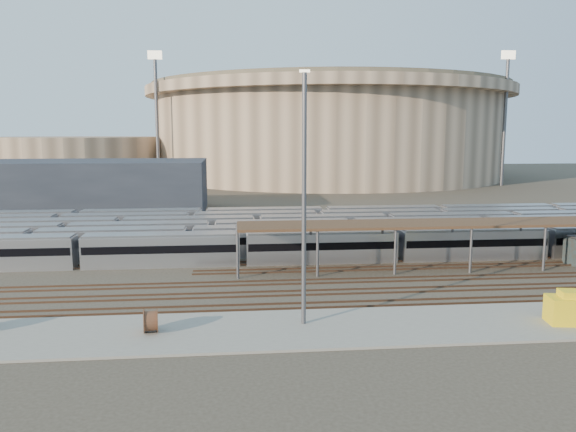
{
  "coord_description": "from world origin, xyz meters",
  "views": [
    {
      "loc": [
        -8.38,
        -57.19,
        15.47
      ],
      "look_at": [
        -1.58,
        12.0,
        5.07
      ],
      "focal_mm": 35.0,
      "sensor_mm": 36.0,
      "label": 1
    }
  ],
  "objects": [
    {
      "name": "floodlight_3",
      "position": [
        -10.0,
        160.0,
        20.65
      ],
      "size": [
        4.0,
        1.0,
        38.4
      ],
      "color": "#515055",
      "rests_on": "ground"
    },
    {
      "name": "subway_trains",
      "position": [
        1.71,
        18.5,
        1.8
      ],
      "size": [
        126.88,
        23.9,
        3.6
      ],
      "color": "#B1B1B6",
      "rests_on": "ground"
    },
    {
      "name": "empty_tracks",
      "position": [
        0.0,
        -5.0,
        0.09
      ],
      "size": [
        170.0,
        9.62,
        0.18
      ],
      "color": "#4C3323",
      "rests_on": "ground"
    },
    {
      "name": "yard_light_pole",
      "position": [
        -2.87,
        -14.05,
        10.25
      ],
      "size": [
        0.82,
        0.36,
        19.94
      ],
      "color": "#515055",
      "rests_on": "apron"
    },
    {
      "name": "service_building",
      "position": [
        -35.0,
        55.0,
        5.0
      ],
      "size": [
        42.0,
        20.0,
        10.0
      ],
      "primitive_type": "cube",
      "color": "#1E232D",
      "rests_on": "ground"
    },
    {
      "name": "floodlight_2",
      "position": [
        70.0,
        100.0,
        20.65
      ],
      "size": [
        4.0,
        1.0,
        38.4
      ],
      "color": "#515055",
      "rests_on": "ground"
    },
    {
      "name": "ground",
      "position": [
        0.0,
        0.0,
        0.0
      ],
      "size": [
        420.0,
        420.0,
        0.0
      ],
      "primitive_type": "plane",
      "color": "#383026",
      "rests_on": "ground"
    },
    {
      "name": "cable_reel_east",
      "position": [
        -14.84,
        -14.93,
        1.11
      ],
      "size": [
        1.24,
        1.94,
        1.82
      ],
      "primitive_type": "cylinder",
      "rotation": [
        0.0,
        1.57,
        0.13
      ],
      "color": "brown",
      "rests_on": "apron"
    },
    {
      "name": "stadium",
      "position": [
        25.0,
        140.0,
        16.47
      ],
      "size": [
        124.0,
        124.0,
        32.5
      ],
      "color": "tan",
      "rests_on": "ground"
    },
    {
      "name": "secondary_arena",
      "position": [
        -60.0,
        130.0,
        7.0
      ],
      "size": [
        56.0,
        56.0,
        14.0
      ],
      "primitive_type": "cylinder",
      "color": "tan",
      "rests_on": "ground"
    },
    {
      "name": "yellow_equipment",
      "position": [
        18.5,
        -16.1,
        1.28
      ],
      "size": [
        3.76,
        2.67,
        2.17
      ],
      "primitive_type": "cube",
      "rotation": [
        0.0,
        0.0,
        -0.15
      ],
      "color": "yellow",
      "rests_on": "apron"
    },
    {
      "name": "floodlight_0",
      "position": [
        -30.0,
        110.0,
        20.65
      ],
      "size": [
        4.0,
        1.0,
        38.4
      ],
      "color": "#515055",
      "rests_on": "ground"
    },
    {
      "name": "inspection_shed",
      "position": [
        22.0,
        4.0,
        4.98
      ],
      "size": [
        60.3,
        6.0,
        5.3
      ],
      "color": "#515055",
      "rests_on": "ground"
    },
    {
      "name": "apron",
      "position": [
        -5.0,
        -15.0,
        0.1
      ],
      "size": [
        50.0,
        9.0,
        0.2
      ],
      "primitive_type": "cube",
      "color": "gray",
      "rests_on": "ground"
    }
  ]
}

